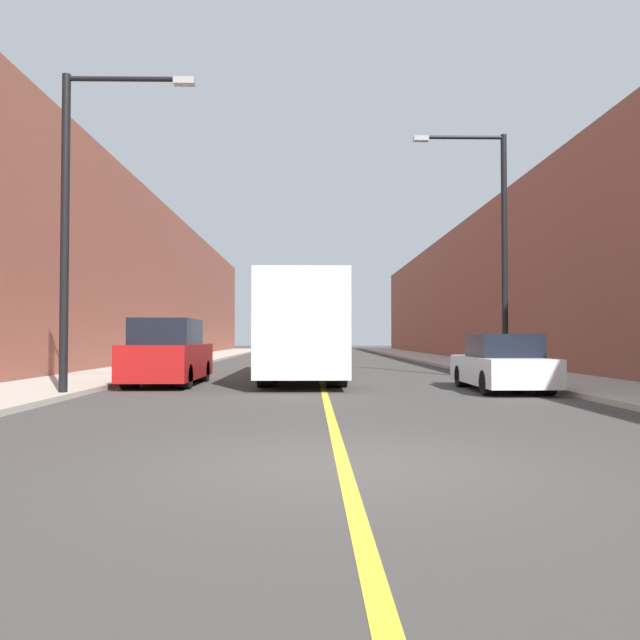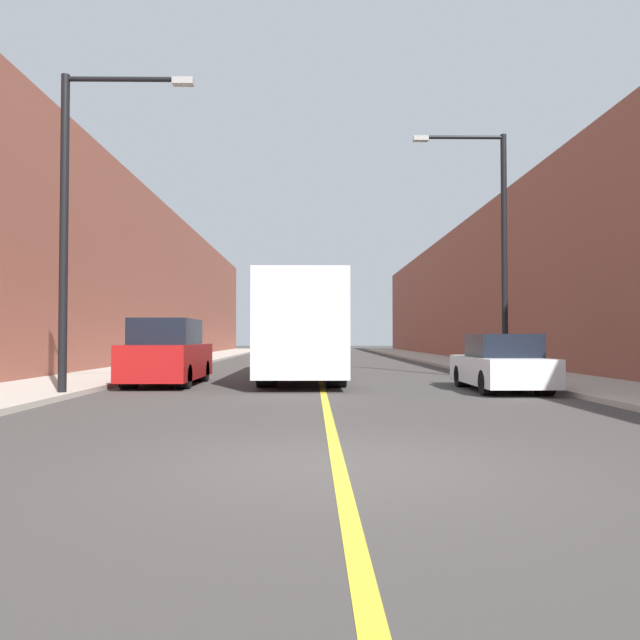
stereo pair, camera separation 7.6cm
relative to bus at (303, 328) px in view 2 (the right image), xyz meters
name	(u,v)px [view 2 (the right image)]	position (x,y,z in m)	size (l,w,h in m)	color
ground_plane	(338,465)	(0.59, -14.17, -1.75)	(200.00, 200.00, 0.00)	#3F3D3A
sidewalk_left	(190,360)	(-6.94, 15.83, -1.68)	(3.30, 72.00, 0.13)	#B2AA9E
sidewalk_right	(443,360)	(8.11, 15.83, -1.68)	(3.30, 72.00, 0.13)	#B2AA9E
building_row_left	(128,281)	(-10.59, 15.83, 3.01)	(4.00, 72.00, 9.52)	brown
building_row_right	(504,289)	(11.76, 15.83, 2.59)	(4.00, 72.00, 8.68)	brown
road_center_line	(317,361)	(0.59, 15.83, -1.75)	(0.16, 72.00, 0.01)	gold
bus	(303,328)	(0.00, 0.00, 0.00)	(2.54, 10.72, 3.25)	silver
parked_suv_left	(168,355)	(-4.00, -2.50, -0.84)	(1.89, 4.70, 1.96)	maroon
car_right_near	(501,365)	(5.32, -4.61, -1.07)	(1.76, 4.24, 1.51)	silver
street_lamp_left	(77,207)	(-5.29, -6.34, 2.76)	(3.15, 0.24, 7.56)	black
street_lamp_right	(496,237)	(6.48, -0.33, 3.06)	(3.15, 0.24, 8.15)	black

